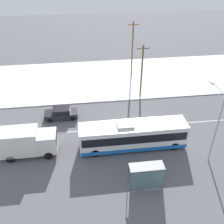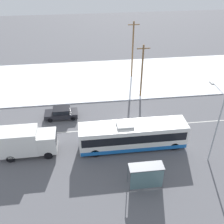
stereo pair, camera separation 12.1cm
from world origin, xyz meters
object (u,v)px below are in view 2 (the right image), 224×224
at_px(utility_pole_snowlot, 133,50).
at_px(sedan_car, 61,113).
at_px(bus_shelter, 146,174).
at_px(pedestrian_at_stop, 141,167).
at_px(streetlamp, 216,118).
at_px(box_truck, 26,141).
at_px(utility_pole_roadside, 142,71).
at_px(city_bus, 133,135).

bearing_deg(utility_pole_snowlot, sedan_car, -136.13).
height_order(sedan_car, bus_shelter, bus_shelter).
bearing_deg(pedestrian_at_stop, sedan_car, 126.41).
bearing_deg(streetlamp, sedan_car, 149.23).
bearing_deg(box_truck, utility_pole_snowlot, 49.84).
bearing_deg(streetlamp, utility_pole_snowlot, 102.15).
height_order(pedestrian_at_stop, utility_pole_roadside, utility_pole_roadside).
bearing_deg(city_bus, sedan_car, 140.22).
distance_m(box_truck, sedan_car, 7.42).
distance_m(city_bus, streetlamp, 8.73).
relative_size(box_truck, pedestrian_at_stop, 3.92).
distance_m(box_truck, streetlamp, 19.51).
distance_m(pedestrian_at_stop, utility_pole_snowlot, 22.39).
bearing_deg(pedestrian_at_stop, box_truck, 158.90).
distance_m(city_bus, bus_shelter, 5.82).
distance_m(box_truck, utility_pole_snowlot, 22.96).
distance_m(streetlamp, utility_pole_snowlot, 20.63).
bearing_deg(utility_pole_snowlot, pedestrian_at_stop, -98.37).
height_order(box_truck, streetlamp, streetlamp).
height_order(pedestrian_at_stop, streetlamp, streetlamp).
bearing_deg(city_bus, streetlamp, -18.90).
bearing_deg(city_bus, utility_pole_roadside, 73.17).
bearing_deg(bus_shelter, utility_pole_roadside, 79.34).
bearing_deg(utility_pole_roadside, sedan_car, -159.63).
xyz_separation_m(bus_shelter, utility_pole_roadside, (3.16, 16.76, 2.44)).
height_order(sedan_car, pedestrian_at_stop, pedestrian_at_stop).
bearing_deg(utility_pole_roadside, city_bus, -106.83).
xyz_separation_m(city_bus, pedestrian_at_stop, (0.01, -4.24, -0.62)).
height_order(utility_pole_roadside, utility_pole_snowlot, utility_pole_snowlot).
relative_size(utility_pole_roadside, utility_pole_snowlot, 0.85).
relative_size(box_truck, sedan_car, 1.45).
xyz_separation_m(city_bus, bus_shelter, (0.15, -5.82, 0.11)).
relative_size(city_bus, bus_shelter, 3.68).
relative_size(box_truck, streetlamp, 0.76).
relative_size(sedan_car, utility_pole_snowlot, 0.46).
xyz_separation_m(bus_shelter, streetlamp, (7.41, 3.23, 3.39)).
height_order(box_truck, utility_pole_snowlot, utility_pole_snowlot).
bearing_deg(sedan_car, bus_shelter, 123.26).
bearing_deg(sedan_car, utility_pole_snowlot, -136.13).
height_order(pedestrian_at_stop, utility_pole_snowlot, utility_pole_snowlot).
height_order(city_bus, utility_pole_roadside, utility_pole_roadside).
bearing_deg(bus_shelter, utility_pole_snowlot, 82.53).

